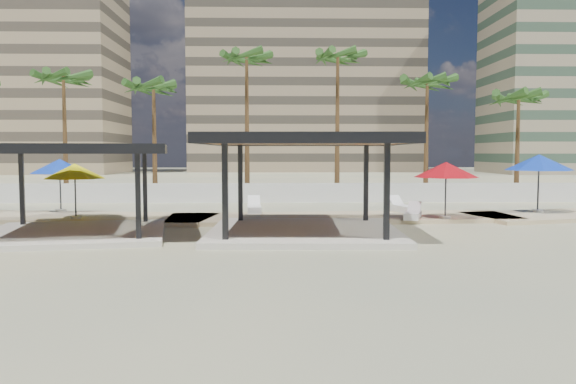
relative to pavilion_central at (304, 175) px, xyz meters
name	(u,v)px	position (x,y,z in m)	size (l,w,h in m)	color
ground	(309,244)	(0.04, -2.34, -2.24)	(200.00, 200.00, 0.00)	#C7B983
promenade	(341,217)	(2.04, 5.32, -2.18)	(44.45, 7.97, 0.24)	#C6B284
boundary_wall	(293,193)	(0.04, 13.66, -1.64)	(56.00, 0.30, 1.20)	silver
building_west	(4,72)	(-41.96, 65.66, 13.03)	(34.00, 16.00, 32.40)	#937F60
building_mid	(304,87)	(4.04, 75.66, 12.03)	(38.00, 16.00, 30.40)	#847259
pavilion_central	(304,175)	(0.00, 0.00, 0.00)	(7.65, 7.65, 3.75)	beige
pavilion_west	(74,182)	(-8.54, -0.23, -0.22)	(7.77, 7.77, 3.39)	beige
umbrella_b	(75,171)	(-9.97, 3.87, 0.04)	(2.84, 2.84, 2.44)	beige
umbrella_c	(446,170)	(6.46, 3.46, 0.10)	(3.72, 3.72, 2.51)	beige
umbrella_d	(539,163)	(11.78, 5.92, 0.38)	(3.99, 3.99, 2.84)	beige
umbrella_f	(60,166)	(-11.76, 6.86, 0.18)	(2.97, 2.97, 2.61)	beige
lounger_a	(254,208)	(-2.13, 6.39, -1.88)	(0.77, 2.04, 0.76)	white
lounger_b	(413,215)	(5.03, 3.50, -1.89)	(1.19, 1.96, 0.71)	white
lounger_c	(402,208)	(5.22, 6.56, -1.88)	(1.07, 2.05, 0.74)	white
palm_b	(63,83)	(-14.96, 16.36, 5.44)	(3.00, 3.00, 8.81)	brown
palm_c	(154,91)	(-8.96, 15.76, 4.84)	(3.00, 3.00, 8.18)	brown
palm_d	(247,64)	(-2.96, 16.56, 6.75)	(3.00, 3.00, 10.21)	brown
palm_e	(338,63)	(3.04, 16.06, 6.74)	(3.00, 3.00, 10.21)	brown
palm_f	(427,87)	(9.04, 16.26, 5.24)	(3.00, 3.00, 8.60)	brown
palm_g	(519,102)	(15.04, 15.86, 4.23)	(3.00, 3.00, 7.54)	brown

